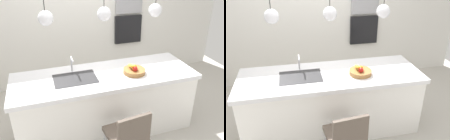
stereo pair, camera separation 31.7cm
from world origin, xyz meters
The scene contains 12 objects.
floor centered at (0.00, 0.00, 0.00)m, with size 6.60×6.60×0.00m, color #BCB7AD.
back_wall centered at (0.00, 1.65, 1.30)m, with size 6.00×0.10×2.60m, color silver.
kitchen_island centered at (0.00, 0.00, 0.45)m, with size 2.48×0.87×0.90m.
sink_basin centered at (-0.41, 0.00, 0.89)m, with size 0.56×0.40×0.02m, color #2D2D30.
faucet centered at (-0.41, 0.21, 1.04)m, with size 0.02×0.17×0.22m.
fruit_bowl centered at (0.39, -0.09, 0.94)m, with size 0.30×0.30×0.16m.
microwave centered at (0.96, 1.58, 1.51)m, with size 0.54×0.08×0.34m, color #9E9EA3.
oven centered at (0.96, 1.58, 1.01)m, with size 0.56×0.08×0.56m, color black.
chair_near centered at (0.03, -0.80, 0.49)m, with size 0.46×0.48×0.85m.
pendant_light_left centered at (-0.69, 0.00, 1.72)m, with size 0.17×0.17×0.77m.
pendant_light_center centered at (0.00, 0.00, 1.72)m, with size 0.17×0.17×0.77m.
pendant_light_right centered at (0.69, 0.00, 1.72)m, with size 0.17×0.17×0.77m.
Camera 2 is at (-0.49, -2.79, 2.34)m, focal length 37.42 mm.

